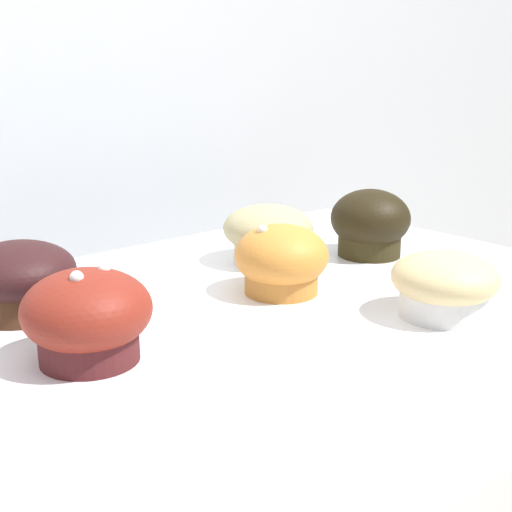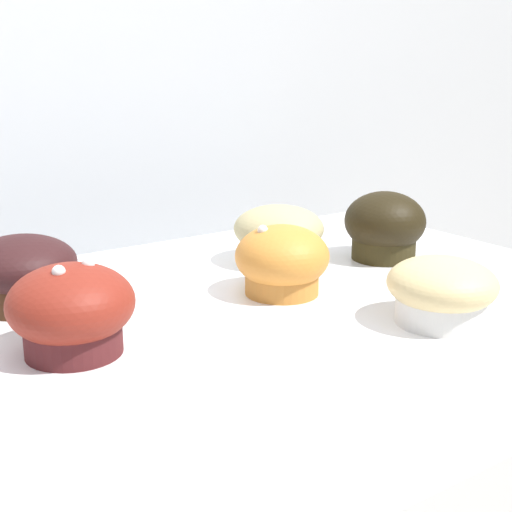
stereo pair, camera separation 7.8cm
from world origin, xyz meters
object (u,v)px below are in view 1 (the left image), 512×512
muffin_back_center (19,278)px  muffin_front_center (445,284)px  muffin_back_right (268,233)px  muffin_front_left (370,224)px  muffin_back_left (87,317)px  muffin_front_right (281,261)px

muffin_back_center → muffin_front_center: bearing=-41.2°
muffin_back_right → muffin_front_left: size_ratio=1.10×
muffin_back_left → muffin_back_right: bearing=21.8°
muffin_front_center → muffin_front_left: bearing=59.1°
muffin_back_right → muffin_back_center: 0.32m
muffin_back_right → muffin_back_center: (-0.32, 0.02, 0.00)m
muffin_front_right → muffin_front_center: bearing=-65.2°
muffin_front_left → muffin_back_center: size_ratio=0.91×
muffin_back_right → muffin_front_left: muffin_front_left is taller
muffin_front_left → muffin_back_center: bearing=169.3°
muffin_front_center → muffin_back_right: (-0.00, 0.27, 0.00)m
muffin_front_center → muffin_back_left: (-0.33, 0.14, 0.01)m
muffin_back_center → muffin_front_left: bearing=-10.7°
muffin_back_left → muffin_back_center: bearing=89.1°
muffin_front_left → muffin_front_right: bearing=-169.1°
muffin_front_right → muffin_front_left: bearing=10.9°
muffin_front_center → muffin_front_left: (0.12, 0.20, 0.01)m
muffin_back_right → muffin_front_right: muffin_front_right is taller
muffin_back_left → muffin_back_right: muffin_back_left is taller
muffin_front_left → muffin_front_right: 0.20m
muffin_back_left → muffin_front_center: bearing=-22.5°
muffin_front_left → muffin_back_left: bearing=-171.8°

